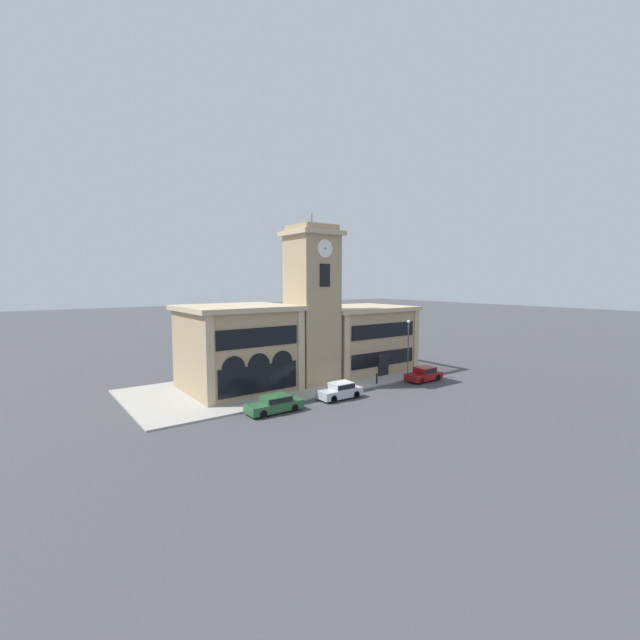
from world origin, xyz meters
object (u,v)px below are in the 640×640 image
object	(u,v)px
parked_car_mid	(340,390)
bollard	(377,378)
parked_car_far	(424,374)
parked_car_near	(275,404)
street_lamp	(408,340)

from	to	relation	value
parked_car_mid	bollard	bearing A→B (deg)	-163.67
parked_car_far	bollard	xyz separation A→B (m)	(-5.20, 1.71, -0.10)
parked_car_near	bollard	world-z (taller)	parked_car_near
street_lamp	parked_car_far	bearing A→B (deg)	-77.05
parked_car_near	parked_car_far	xyz separation A→B (m)	(18.11, 0.00, 0.06)
parked_car_near	parked_car_mid	size ratio (longest dim) A/B	1.11
parked_car_near	street_lamp	world-z (taller)	street_lamp
street_lamp	parked_car_near	bearing A→B (deg)	-173.90
parked_car_far	street_lamp	distance (m)	3.92
parked_car_mid	street_lamp	world-z (taller)	street_lamp
parked_car_near	parked_car_mid	bearing A→B (deg)	-179.20
bollard	parked_car_near	bearing A→B (deg)	-172.47
parked_car_near	parked_car_mid	world-z (taller)	parked_car_mid
parked_car_mid	parked_car_far	size ratio (longest dim) A/B	1.01
street_lamp	bollard	xyz separation A→B (m)	(-4.76, -0.18, -3.51)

